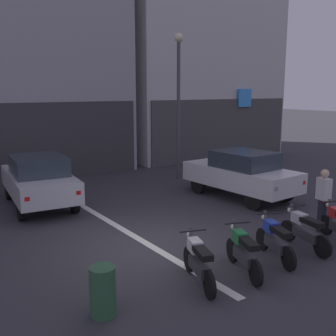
{
  "coord_description": "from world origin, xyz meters",
  "views": [
    {
      "loc": [
        -4.85,
        -7.71,
        3.68
      ],
      "look_at": [
        1.83,
        2.0,
        1.4
      ],
      "focal_mm": 43.2,
      "sensor_mm": 36.0,
      "label": 1
    }
  ],
  "objects_px": {
    "street_lamp": "(178,91)",
    "motorcycle_blue_row_centre": "(275,240)",
    "person_by_motorcycles": "(323,200)",
    "trash_bin": "(103,291)",
    "motorcycle_silver_row_right_mid": "(304,230)",
    "motorcycle_white_row_leftmost": "(198,261)",
    "car_white_parked_kerbside": "(241,173)",
    "motorcycle_green_row_left_mid": "(243,251)",
    "car_silver_crossing_near": "(39,179)",
    "car_grey_down_street": "(29,146)"
  },
  "relations": [
    {
      "from": "car_grey_down_street",
      "to": "trash_bin",
      "type": "relative_size",
      "value": 5.06
    },
    {
      "from": "motorcycle_green_row_left_mid",
      "to": "person_by_motorcycles",
      "type": "bearing_deg",
      "value": 9.9
    },
    {
      "from": "street_lamp",
      "to": "motorcycle_green_row_left_mid",
      "type": "distance_m",
      "value": 9.42
    },
    {
      "from": "car_white_parked_kerbside",
      "to": "car_silver_crossing_near",
      "type": "bearing_deg",
      "value": 154.22
    },
    {
      "from": "street_lamp",
      "to": "person_by_motorcycles",
      "type": "xyz_separation_m",
      "value": [
        -0.58,
        -7.26,
        -2.79
      ]
    },
    {
      "from": "motorcycle_white_row_leftmost",
      "to": "motorcycle_blue_row_centre",
      "type": "height_order",
      "value": "same"
    },
    {
      "from": "motorcycle_white_row_leftmost",
      "to": "person_by_motorcycles",
      "type": "relative_size",
      "value": 0.96
    },
    {
      "from": "car_silver_crossing_near",
      "to": "street_lamp",
      "type": "height_order",
      "value": "street_lamp"
    },
    {
      "from": "person_by_motorcycles",
      "to": "motorcycle_blue_row_centre",
      "type": "bearing_deg",
      "value": -167.9
    },
    {
      "from": "motorcycle_green_row_left_mid",
      "to": "car_white_parked_kerbside",
      "type": "bearing_deg",
      "value": 45.81
    },
    {
      "from": "street_lamp",
      "to": "motorcycle_green_row_left_mid",
      "type": "bearing_deg",
      "value": -117.35
    },
    {
      "from": "car_silver_crossing_near",
      "to": "motorcycle_silver_row_right_mid",
      "type": "distance_m",
      "value": 8.16
    },
    {
      "from": "motorcycle_green_row_left_mid",
      "to": "trash_bin",
      "type": "height_order",
      "value": "motorcycle_green_row_left_mid"
    },
    {
      "from": "motorcycle_silver_row_right_mid",
      "to": "person_by_motorcycles",
      "type": "distance_m",
      "value": 1.54
    },
    {
      "from": "car_grey_down_street",
      "to": "motorcycle_white_row_leftmost",
      "type": "distance_m",
      "value": 15.34
    },
    {
      "from": "street_lamp",
      "to": "car_silver_crossing_near",
      "type": "bearing_deg",
      "value": -173.67
    },
    {
      "from": "motorcycle_green_row_left_mid",
      "to": "person_by_motorcycles",
      "type": "height_order",
      "value": "person_by_motorcycles"
    },
    {
      "from": "car_silver_crossing_near",
      "to": "car_grey_down_street",
      "type": "relative_size",
      "value": 0.99
    },
    {
      "from": "motorcycle_white_row_leftmost",
      "to": "motorcycle_silver_row_right_mid",
      "type": "xyz_separation_m",
      "value": [
        3.15,
        -0.04,
        0.0
      ]
    },
    {
      "from": "car_white_parked_kerbside",
      "to": "motorcycle_green_row_left_mid",
      "type": "xyz_separation_m",
      "value": [
        -4.16,
        -4.28,
        -0.43
      ]
    },
    {
      "from": "street_lamp",
      "to": "trash_bin",
      "type": "height_order",
      "value": "street_lamp"
    },
    {
      "from": "motorcycle_white_row_leftmost",
      "to": "motorcycle_silver_row_right_mid",
      "type": "height_order",
      "value": "same"
    },
    {
      "from": "motorcycle_white_row_leftmost",
      "to": "car_white_parked_kerbside",
      "type": "bearing_deg",
      "value": 38.4
    },
    {
      "from": "street_lamp",
      "to": "motorcycle_blue_row_centre",
      "type": "height_order",
      "value": "street_lamp"
    },
    {
      "from": "car_grey_down_street",
      "to": "person_by_motorcycles",
      "type": "height_order",
      "value": "person_by_motorcycles"
    },
    {
      "from": "motorcycle_blue_row_centre",
      "to": "car_silver_crossing_near",
      "type": "bearing_deg",
      "value": 112.57
    },
    {
      "from": "street_lamp",
      "to": "motorcycle_green_row_left_mid",
      "type": "xyz_separation_m",
      "value": [
        -4.07,
        -7.87,
        -3.19
      ]
    },
    {
      "from": "car_silver_crossing_near",
      "to": "motorcycle_blue_row_centre",
      "type": "height_order",
      "value": "car_silver_crossing_near"
    },
    {
      "from": "motorcycle_blue_row_centre",
      "to": "motorcycle_silver_row_right_mid",
      "type": "xyz_separation_m",
      "value": [
        1.05,
        0.02,
        0.0
      ]
    },
    {
      "from": "street_lamp",
      "to": "motorcycle_white_row_leftmost",
      "type": "bearing_deg",
      "value": -123.55
    },
    {
      "from": "car_white_parked_kerbside",
      "to": "trash_bin",
      "type": "xyz_separation_m",
      "value": [
        -7.2,
        -4.11,
        -0.46
      ]
    },
    {
      "from": "person_by_motorcycles",
      "to": "trash_bin",
      "type": "height_order",
      "value": "person_by_motorcycles"
    },
    {
      "from": "car_white_parked_kerbside",
      "to": "street_lamp",
      "type": "bearing_deg",
      "value": 91.37
    },
    {
      "from": "car_white_parked_kerbside",
      "to": "trash_bin",
      "type": "distance_m",
      "value": 8.31
    },
    {
      "from": "motorcycle_green_row_left_mid",
      "to": "person_by_motorcycles",
      "type": "xyz_separation_m",
      "value": [
        3.49,
        0.61,
        0.4
      ]
    },
    {
      "from": "motorcycle_white_row_leftmost",
      "to": "person_by_motorcycles",
      "type": "distance_m",
      "value": 4.58
    },
    {
      "from": "car_grey_down_street",
      "to": "motorcycle_blue_row_centre",
      "type": "distance_m",
      "value": 15.39
    },
    {
      "from": "car_silver_crossing_near",
      "to": "motorcycle_white_row_leftmost",
      "type": "height_order",
      "value": "car_silver_crossing_near"
    },
    {
      "from": "motorcycle_silver_row_right_mid",
      "to": "person_by_motorcycles",
      "type": "relative_size",
      "value": 0.99
    },
    {
      "from": "car_white_parked_kerbside",
      "to": "street_lamp",
      "type": "height_order",
      "value": "street_lamp"
    },
    {
      "from": "car_silver_crossing_near",
      "to": "motorcycle_white_row_leftmost",
      "type": "xyz_separation_m",
      "value": [
        0.86,
        -7.06,
        -0.43
      ]
    },
    {
      "from": "car_grey_down_street",
      "to": "motorcycle_blue_row_centre",
      "type": "bearing_deg",
      "value": -86.47
    },
    {
      "from": "motorcycle_blue_row_centre",
      "to": "car_white_parked_kerbside",
      "type": "bearing_deg",
      "value": 53.43
    },
    {
      "from": "car_silver_crossing_near",
      "to": "car_white_parked_kerbside",
      "type": "height_order",
      "value": "same"
    },
    {
      "from": "car_white_parked_kerbside",
      "to": "motorcycle_blue_row_centre",
      "type": "height_order",
      "value": "car_white_parked_kerbside"
    },
    {
      "from": "car_white_parked_kerbside",
      "to": "motorcycle_silver_row_right_mid",
      "type": "relative_size",
      "value": 2.54
    },
    {
      "from": "car_silver_crossing_near",
      "to": "person_by_motorcycles",
      "type": "height_order",
      "value": "person_by_motorcycles"
    },
    {
      "from": "car_silver_crossing_near",
      "to": "car_white_parked_kerbside",
      "type": "xyz_separation_m",
      "value": [
        6.07,
        -2.93,
        0.0
      ]
    },
    {
      "from": "motorcycle_white_row_leftmost",
      "to": "trash_bin",
      "type": "height_order",
      "value": "motorcycle_white_row_leftmost"
    },
    {
      "from": "street_lamp",
      "to": "motorcycle_white_row_leftmost",
      "type": "xyz_separation_m",
      "value": [
        -5.12,
        -7.72,
        -3.19
      ]
    }
  ]
}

